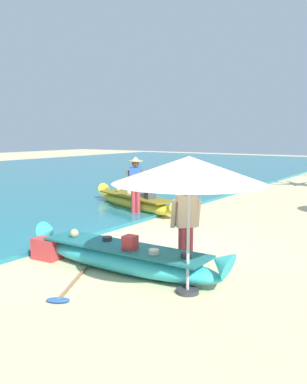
{
  "coord_description": "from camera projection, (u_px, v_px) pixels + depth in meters",
  "views": [
    {
      "loc": [
        4.98,
        -6.75,
        2.48
      ],
      "look_at": [
        -1.29,
        2.42,
        0.9
      ],
      "focal_mm": 39.11,
      "sensor_mm": 36.0,
      "label": 1
    }
  ],
  "objects": [
    {
      "name": "ground_plane",
      "position": [
        139.0,
        254.0,
        8.64
      ],
      "size": [
        80.0,
        80.0,
        0.0
      ],
      "primitive_type": "plane",
      "color": "beige"
    },
    {
      "name": "sea",
      "position": [
        23.0,
        177.0,
        22.84
      ],
      "size": [
        24.0,
        56.0,
        0.1
      ],
      "primitive_type": "cube",
      "color": "teal",
      "rests_on": "ground"
    },
    {
      "name": "boat_cyan_foreground",
      "position": [
        123.0,
        257.0,
        7.5
      ],
      "size": [
        4.23,
        0.81,
        0.76
      ],
      "color": "#33B2BC",
      "rests_on": "ground"
    },
    {
      "name": "boat_yellow_midground",
      "position": [
        136.0,
        202.0,
        13.46
      ],
      "size": [
        4.22,
        2.09,
        0.76
      ],
      "color": "yellow",
      "rests_on": "ground"
    },
    {
      "name": "person_vendor_hatted",
      "position": [
        136.0,
        182.0,
        12.39
      ],
      "size": [
        0.57,
        0.48,
        1.78
      ],
      "color": "#B2383D",
      "rests_on": "ground"
    },
    {
      "name": "person_tourist_customer",
      "position": [
        186.0,
        220.0,
        7.6
      ],
      "size": [
        0.52,
        0.54,
        1.6
      ],
      "color": "#B2383D",
      "rests_on": "ground"
    },
    {
      "name": "patio_umbrella_large",
      "position": [
        189.0,
        170.0,
        6.25
      ],
      "size": [
        2.34,
        2.34,
        2.13
      ],
      "color": "#B7B7BC",
      "rests_on": "ground"
    },
    {
      "name": "cooler_box",
      "position": [
        47.0,
        249.0,
        8.26
      ],
      "size": [
        0.57,
        0.41,
        0.42
      ],
      "primitive_type": "cube",
      "rotation": [
        0.0,
        0.0,
        0.08
      ],
      "color": "#C63838",
      "rests_on": "ground"
    },
    {
      "name": "paddle",
      "position": [
        69.0,
        287.0,
        6.67
      ],
      "size": [
        0.96,
        1.58,
        0.05
      ],
      "color": "#8E6B47",
      "rests_on": "ground"
    }
  ]
}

